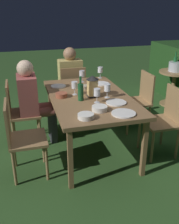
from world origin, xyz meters
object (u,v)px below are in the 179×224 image
plate_d (124,113)px  dining_table (90,100)px  chair_side_left_b (21,136)px  wine_glass_b (107,88)px  wine_glass_e (100,70)px  lantern_centerpiece (92,85)px  plate_c (58,86)px  chair_head_near (72,89)px  green_bottle_on_table (81,92)px  wine_glass_c (97,93)px  chair_side_right_b (165,118)px  ice_bucket (176,66)px  person_in_rust (33,98)px  chair_side_left_a (19,111)px  bowl_olives (100,108)px  bowl_dip (86,116)px  wine_glass_a (82,74)px  plate_b (116,103)px  person_in_mustard (70,77)px  bowl_salad (61,95)px  chair_side_right_a (139,99)px  plate_a (102,84)px  wine_glass_d (75,86)px  bowl_bread (84,87)px

plate_d → dining_table: bearing=-163.9°
chair_side_left_b → wine_glass_b: bearing=103.1°
wine_glass_e → lantern_centerpiece: bearing=-24.1°
dining_table → plate_c: plate_c is taller
chair_head_near → green_bottle_on_table: size_ratio=3.00×
chair_side_left_b → wine_glass_c: bearing=97.4°
chair_side_right_b → ice_bucket: (-1.49, 1.07, 0.26)m
person_in_rust → wine_glass_b: (0.49, 0.86, 0.22)m
chair_side_left_a → bowl_olives: 1.24m
chair_side_left_a → bowl_dip: 1.24m
wine_glass_a → ice_bucket: ice_bucket is taller
dining_table → chair_side_left_b: size_ratio=1.89×
green_bottle_on_table → plate_b: size_ratio=1.23×
wine_glass_a → person_in_mustard: bearing=-175.0°
chair_side_left_b → chair_side_right_b: bearing=90.0°
chair_side_left_a → wine_glass_a: 1.03m
plate_c → ice_bucket: bearing=106.1°
wine_glass_c → bowl_salad: (-0.30, -0.36, -0.09)m
plate_c → chair_side_right_a: bearing=85.0°
plate_c → bowl_dip: bowl_dip is taller
ice_bucket → green_bottle_on_table: bearing=-59.0°
dining_table → lantern_centerpiece: (0.04, 0.03, 0.20)m
chair_head_near → plate_a: chair_head_near is taller
plate_c → chair_head_near: bearing=152.1°
plate_d → chair_head_near: bearing=-173.8°
plate_c → plate_d: bearing=24.1°
lantern_centerpiece → wine_glass_e: lantern_centerpiece is taller
chair_head_near → wine_glass_d: wine_glass_d is taller
chair_side_left_a → plate_b: (0.70, 1.10, 0.26)m
chair_side_left_a → chair_head_near: size_ratio=1.00×
green_bottle_on_table → plate_c: green_bottle_on_table is taller
person_in_rust → chair_head_near: size_ratio=1.32×
wine_glass_d → bowl_olives: bearing=13.7°
wine_glass_b → bowl_salad: 0.57m
chair_side_right_b → person_in_mustard: 1.86m
chair_head_near → wine_glass_a: (0.46, 0.06, 0.37)m
dining_table → chair_side_right_a: bearing=113.0°
bowl_bread → wine_glass_d: bearing=-41.0°
bowl_salad → ice_bucket: size_ratio=0.42×
plate_d → wine_glass_c: bearing=-157.0°
chair_side_left_a → wine_glass_b: size_ratio=5.15×
chair_side_left_b → green_bottle_on_table: green_bottle_on_table is taller
chair_side_right_b → green_bottle_on_table: 1.10m
person_in_rust → plate_a: person_in_rust is taller
chair_side_right_a → ice_bucket: (-0.76, 1.07, 0.26)m
chair_side_right_b → plate_a: size_ratio=3.93×
person_in_mustard → chair_side_left_a: bearing=-44.2°
person_in_mustard → bowl_bread: (0.97, 0.01, 0.13)m
bowl_salad → ice_bucket: 2.53m
chair_side_left_b → wine_glass_a: wine_glass_a is taller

